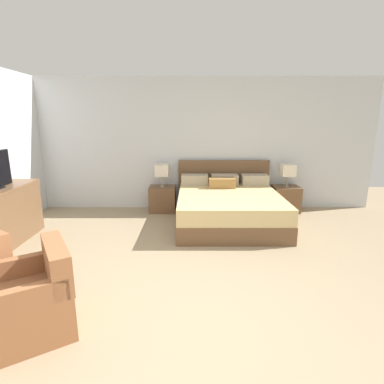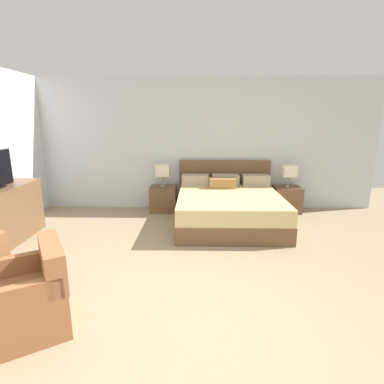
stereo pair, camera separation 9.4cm
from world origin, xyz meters
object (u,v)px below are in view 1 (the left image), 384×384
nightstand_left (162,199)px  table_lamp_left (161,170)px  bed (227,206)px  nightstand_right (285,199)px  dresser (0,216)px  armchair_companion (30,301)px  table_lamp_right (287,170)px

nightstand_left → table_lamp_left: bearing=90.0°
bed → table_lamp_left: (-1.23, 0.69, 0.53)m
nightstand_right → nightstand_left: bearing=180.0°
dresser → armchair_companion: size_ratio=1.52×
nightstand_left → table_lamp_right: (2.45, 0.00, 0.57)m
armchair_companion → bed: bearing=54.4°
nightstand_left → table_lamp_right: size_ratio=1.16×
nightstand_right → table_lamp_left: table_lamp_left is taller
dresser → nightstand_right: bearing=19.5°
dresser → armchair_companion: dresser is taller
bed → armchair_companion: bed is taller
nightstand_left → armchair_companion: armchair_companion is taller
table_lamp_left → table_lamp_right: (2.45, 0.00, 0.00)m
table_lamp_right → armchair_companion: 4.80m
bed → table_lamp_left: size_ratio=4.44×
bed → dresser: 3.53m
table_lamp_right → dresser: (-4.62, -1.64, -0.39)m
bed → nightstand_right: 1.41m
table_lamp_left → dresser: size_ratio=0.31×
nightstand_left → armchair_companion: 3.58m
nightstand_right → table_lamp_left: (-2.45, 0.00, 0.57)m
bed → dresser: (-3.40, -0.95, 0.14)m
nightstand_right → armchair_companion: armchair_companion is taller
table_lamp_left → table_lamp_right: 2.45m
bed → table_lamp_right: bed is taller
dresser → armchair_companion: 2.32m
table_lamp_right → armchair_companion: (-3.24, -3.50, -0.54)m
bed → table_lamp_left: bearing=150.5°
table_lamp_left → dresser: (-2.17, -1.64, -0.39)m
table_lamp_right → armchair_companion: bearing=-132.8°
armchair_companion → table_lamp_right: bearing=47.2°
nightstand_right → table_lamp_right: bearing=90.0°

